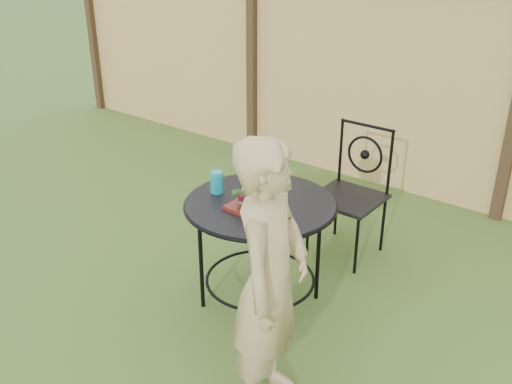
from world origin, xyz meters
TOP-DOWN VIEW (x-y plane):
  - ground at (0.00, 0.00)m, footprint 60.00×60.00m
  - fence at (-0.00, 2.19)m, footprint 8.00×0.12m
  - patio_table at (0.47, 0.00)m, footprint 0.92×0.92m
  - patio_chair at (0.58, 0.94)m, footprint 0.46×0.46m
  - diner at (1.01, -0.63)m, footprint 0.48×0.60m
  - salad_plate at (0.49, -0.08)m, footprint 0.27×0.27m
  - salad at (0.49, -0.08)m, footprint 0.21×0.21m
  - fork at (0.50, -0.08)m, footprint 0.01×0.01m
  - drinking_glass at (0.17, -0.06)m, footprint 0.08×0.08m

SIDE VIEW (x-z plane):
  - ground at x=0.00m, z-range 0.00..0.00m
  - patio_chair at x=0.58m, z-range 0.03..0.98m
  - patio_table at x=0.47m, z-range 0.22..0.95m
  - diner at x=1.01m, z-range 0.00..1.43m
  - salad_plate at x=0.49m, z-range 0.72..0.75m
  - salad at x=0.49m, z-range 0.75..0.83m
  - drinking_glass at x=0.17m, z-range 0.72..0.86m
  - fork at x=0.50m, z-range 0.83..1.01m
  - fence at x=0.00m, z-range 0.00..1.90m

